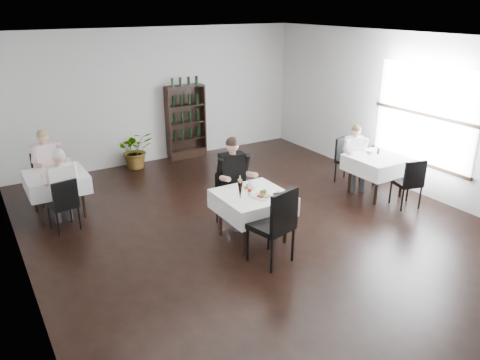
% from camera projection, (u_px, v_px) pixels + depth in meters
% --- Properties ---
extents(room_shell, '(9.00, 9.00, 9.00)m').
position_uv_depth(room_shell, '(270.00, 145.00, 7.00)').
color(room_shell, black).
rests_on(room_shell, ground).
extents(window_right, '(0.06, 2.30, 1.85)m').
position_uv_depth(window_right, '(424.00, 117.00, 8.69)').
color(window_right, white).
rests_on(window_right, room_shell).
extents(wine_shelf, '(0.90, 0.28, 1.75)m').
position_uv_depth(wine_shelf, '(186.00, 123.00, 10.97)').
color(wine_shelf, black).
rests_on(wine_shelf, ground).
extents(main_table, '(1.03, 1.03, 0.77)m').
position_uv_depth(main_table, '(253.00, 203.00, 7.17)').
color(main_table, black).
rests_on(main_table, ground).
extents(left_table, '(0.98, 0.98, 0.77)m').
position_uv_depth(left_table, '(56.00, 182.00, 8.01)').
color(left_table, black).
rests_on(left_table, ground).
extents(right_table, '(0.98, 0.98, 0.77)m').
position_uv_depth(right_table, '(377.00, 164.00, 8.87)').
color(right_table, black).
rests_on(right_table, ground).
extents(potted_tree, '(0.82, 0.73, 0.84)m').
position_uv_depth(potted_tree, '(136.00, 150.00, 10.41)').
color(potted_tree, '#2C6021').
rests_on(potted_tree, ground).
extents(main_chair_far, '(0.53, 0.53, 0.89)m').
position_uv_depth(main_chair_far, '(228.00, 196.00, 7.70)').
color(main_chair_far, black).
rests_on(main_chair_far, ground).
extents(main_chair_near, '(0.64, 0.64, 1.15)m').
position_uv_depth(main_chair_near, '(276.00, 222.00, 6.47)').
color(main_chair_near, black).
rests_on(main_chair_near, ground).
extents(left_chair_far, '(0.45, 0.46, 0.93)m').
position_uv_depth(left_chair_far, '(46.00, 174.00, 8.61)').
color(left_chair_far, black).
rests_on(left_chair_far, ground).
extents(left_chair_near, '(0.48, 0.48, 0.89)m').
position_uv_depth(left_chair_near, '(64.00, 202.00, 7.48)').
color(left_chair_near, black).
rests_on(left_chair_near, ground).
extents(right_chair_far, '(0.53, 0.53, 0.93)m').
position_uv_depth(right_chair_far, '(346.00, 157.00, 9.57)').
color(right_chair_far, black).
rests_on(right_chair_far, ground).
extents(right_chair_near, '(0.52, 0.52, 0.93)m').
position_uv_depth(right_chair_near, '(410.00, 180.00, 8.32)').
color(right_chair_near, black).
rests_on(right_chair_near, ground).
extents(diner_main, '(0.59, 0.61, 1.48)m').
position_uv_depth(diner_main, '(234.00, 175.00, 7.64)').
color(diner_main, '#3F3F46').
rests_on(diner_main, ground).
extents(diner_left_far, '(0.59, 0.63, 1.41)m').
position_uv_depth(diner_left_far, '(48.00, 162.00, 8.36)').
color(diner_left_far, '#3F3F46').
rests_on(diner_left_far, ground).
extents(diner_left_near, '(0.52, 0.52, 1.38)m').
position_uv_depth(diner_left_near, '(62.00, 182.00, 7.49)').
color(diner_left_near, '#3F3F46').
rests_on(diner_left_near, ground).
extents(diner_right_far, '(0.57, 0.60, 1.28)m').
position_uv_depth(diner_right_far, '(355.00, 152.00, 9.18)').
color(diner_right_far, '#3F3F46').
rests_on(diner_right_far, ground).
extents(plate_far, '(0.29, 0.29, 0.07)m').
position_uv_depth(plate_far, '(248.00, 188.00, 7.31)').
color(plate_far, white).
rests_on(plate_far, main_table).
extents(plate_near, '(0.34, 0.34, 0.09)m').
position_uv_depth(plate_near, '(263.00, 195.00, 7.01)').
color(plate_near, white).
rests_on(plate_near, main_table).
extents(pilsner_dark, '(0.08, 0.08, 0.33)m').
position_uv_depth(pilsner_dark, '(240.00, 191.00, 6.86)').
color(pilsner_dark, black).
rests_on(pilsner_dark, main_table).
extents(pilsner_lager, '(0.07, 0.07, 0.31)m').
position_uv_depth(pilsner_lager, '(240.00, 187.00, 7.04)').
color(pilsner_lager, gold).
rests_on(pilsner_lager, main_table).
extents(coke_bottle, '(0.06, 0.06, 0.24)m').
position_uv_depth(coke_bottle, '(250.00, 189.00, 7.04)').
color(coke_bottle, silver).
rests_on(coke_bottle, main_table).
extents(napkin_cutlery, '(0.22, 0.21, 0.02)m').
position_uv_depth(napkin_cutlery, '(280.00, 194.00, 7.08)').
color(napkin_cutlery, black).
rests_on(napkin_cutlery, main_table).
extents(pepper_mill, '(0.05, 0.05, 0.11)m').
position_uv_depth(pepper_mill, '(378.00, 151.00, 8.96)').
color(pepper_mill, black).
rests_on(pepper_mill, right_table).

